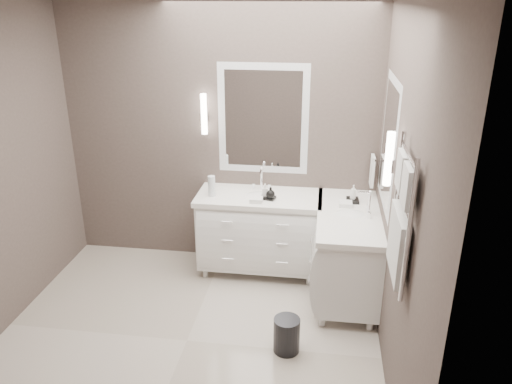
# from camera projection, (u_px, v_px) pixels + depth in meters

# --- Properties ---
(floor) EXTENTS (3.20, 3.00, 0.01)m
(floor) POSITION_uv_depth(u_px,v_px,m) (187.00, 341.00, 4.19)
(floor) COLOR beige
(floor) RESTS_ON ground
(wall_back) EXTENTS (3.20, 0.01, 2.70)m
(wall_back) POSITION_uv_depth(u_px,v_px,m) (219.00, 137.00, 5.06)
(wall_back) COLOR #4E423E
(wall_back) RESTS_ON floor
(wall_front) EXTENTS (3.20, 0.01, 2.70)m
(wall_front) POSITION_uv_depth(u_px,v_px,m) (86.00, 312.00, 2.30)
(wall_front) COLOR #4E423E
(wall_front) RESTS_ON floor
(wall_right) EXTENTS (0.01, 3.00, 2.70)m
(wall_right) POSITION_uv_depth(u_px,v_px,m) (401.00, 203.00, 3.48)
(wall_right) COLOR #4E423E
(wall_right) RESTS_ON floor
(vanity_back) EXTENTS (1.24, 0.59, 0.97)m
(vanity_back) POSITION_uv_depth(u_px,v_px,m) (259.00, 228.00, 5.07)
(vanity_back) COLOR white
(vanity_back) RESTS_ON floor
(vanity_right) EXTENTS (0.59, 1.24, 0.97)m
(vanity_right) POSITION_uv_depth(u_px,v_px,m) (347.00, 249.00, 4.66)
(vanity_right) COLOR white
(vanity_right) RESTS_ON floor
(mirror_back) EXTENTS (0.90, 0.02, 1.10)m
(mirror_back) POSITION_uv_depth(u_px,v_px,m) (263.00, 119.00, 4.92)
(mirror_back) COLOR white
(mirror_back) RESTS_ON wall_back
(mirror_right) EXTENTS (0.02, 0.90, 1.10)m
(mirror_right) POSITION_uv_depth(u_px,v_px,m) (389.00, 144.00, 4.14)
(mirror_right) COLOR white
(mirror_right) RESTS_ON wall_right
(sconce_back) EXTENTS (0.06, 0.06, 0.40)m
(sconce_back) POSITION_uv_depth(u_px,v_px,m) (204.00, 115.00, 4.92)
(sconce_back) COLOR white
(sconce_back) RESTS_ON wall_back
(sconce_right) EXTENTS (0.06, 0.06, 0.40)m
(sconce_right) POSITION_uv_depth(u_px,v_px,m) (389.00, 160.00, 3.60)
(sconce_right) COLOR white
(sconce_right) RESTS_ON wall_right
(towel_bar_corner) EXTENTS (0.03, 0.22, 0.30)m
(towel_bar_corner) POSITION_uv_depth(u_px,v_px,m) (372.00, 170.00, 4.82)
(towel_bar_corner) COLOR white
(towel_bar_corner) RESTS_ON wall_right
(towel_ladder) EXTENTS (0.06, 0.58, 0.90)m
(towel_ladder) POSITION_uv_depth(u_px,v_px,m) (401.00, 222.00, 3.10)
(towel_ladder) COLOR white
(towel_ladder) RESTS_ON wall_right
(waste_bin) EXTENTS (0.27, 0.27, 0.30)m
(waste_bin) POSITION_uv_depth(u_px,v_px,m) (287.00, 335.00, 4.02)
(waste_bin) COLOR black
(waste_bin) RESTS_ON floor
(amenity_tray_back) EXTENTS (0.16, 0.14, 0.02)m
(amenity_tray_back) POSITION_uv_depth(u_px,v_px,m) (268.00, 198.00, 4.85)
(amenity_tray_back) COLOR black
(amenity_tray_back) RESTS_ON vanity_back
(amenity_tray_right) EXTENTS (0.12, 0.16, 0.02)m
(amenity_tray_right) POSITION_uv_depth(u_px,v_px,m) (353.00, 200.00, 4.78)
(amenity_tray_right) COLOR black
(amenity_tray_right) RESTS_ON vanity_right
(water_bottle) EXTENTS (0.08, 0.08, 0.20)m
(water_bottle) POSITION_uv_depth(u_px,v_px,m) (212.00, 186.00, 4.88)
(water_bottle) COLOR silver
(water_bottle) RESTS_ON vanity_back
(soap_bottle_a) EXTENTS (0.06, 0.06, 0.12)m
(soap_bottle_a) POSITION_uv_depth(u_px,v_px,m) (265.00, 190.00, 4.84)
(soap_bottle_a) COLOR white
(soap_bottle_a) RESTS_ON amenity_tray_back
(soap_bottle_b) EXTENTS (0.10, 0.10, 0.11)m
(soap_bottle_b) POSITION_uv_depth(u_px,v_px,m) (271.00, 193.00, 4.79)
(soap_bottle_b) COLOR black
(soap_bottle_b) RESTS_ON amenity_tray_back
(soap_bottle_c) EXTENTS (0.07, 0.07, 0.14)m
(soap_bottle_c) POSITION_uv_depth(u_px,v_px,m) (353.00, 192.00, 4.75)
(soap_bottle_c) COLOR white
(soap_bottle_c) RESTS_ON amenity_tray_right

